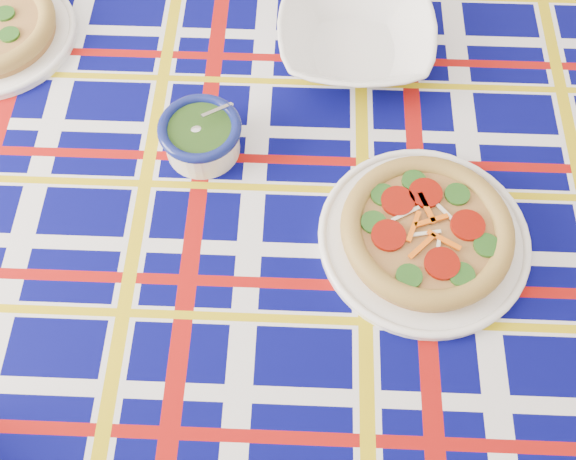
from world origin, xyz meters
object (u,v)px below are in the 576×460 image
object	(u,v)px
dining_table	(306,242)
pesto_bowl	(201,135)
main_focaccia_plate	(427,231)
serving_bowl	(355,38)

from	to	relation	value
dining_table	pesto_bowl	xyz separation A→B (m)	(-0.14, 0.19, 0.13)
dining_table	main_focaccia_plate	bearing A→B (deg)	-9.93
main_focaccia_plate	pesto_bowl	size ratio (longest dim) A/B	2.47
dining_table	main_focaccia_plate	size ratio (longest dim) A/B	5.60
main_focaccia_plate	dining_table	bearing A→B (deg)	152.39
main_focaccia_plate	serving_bowl	xyz separation A→B (m)	(0.02, 0.44, 0.00)
dining_table	serving_bowl	bearing A→B (deg)	77.86
pesto_bowl	serving_bowl	bearing A→B (deg)	24.25
pesto_bowl	main_focaccia_plate	bearing A→B (deg)	-41.69
dining_table	main_focaccia_plate	xyz separation A→B (m)	(0.18, -0.09, 0.12)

